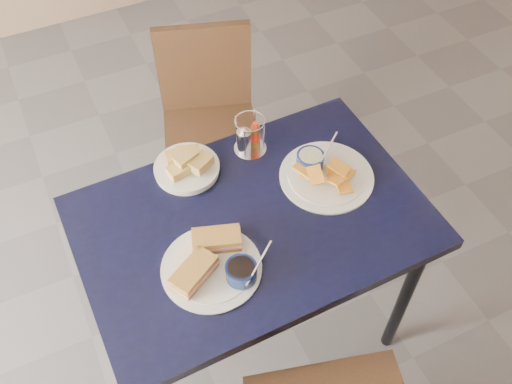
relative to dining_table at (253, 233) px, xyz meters
name	(u,v)px	position (x,y,z in m)	size (l,w,h in m)	color
ground	(207,367)	(-0.24, -0.08, -0.67)	(6.00, 6.00, 0.00)	#4E4E53
dining_table	(253,233)	(0.00, 0.00, 0.00)	(1.07, 0.73, 0.75)	black
chair_far	(203,110)	(0.13, 0.80, -0.20)	(0.49, 0.48, 0.83)	black
sandwich_plate	(214,263)	(-0.17, -0.11, 0.10)	(0.31, 0.29, 0.12)	white
plantain_plate	(322,171)	(0.28, 0.06, 0.10)	(0.31, 0.31, 0.12)	white
bread_basket	(187,165)	(-0.11, 0.27, 0.11)	(0.21, 0.21, 0.08)	white
condiment_caddy	(249,138)	(0.11, 0.27, 0.13)	(0.11, 0.11, 0.14)	silver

